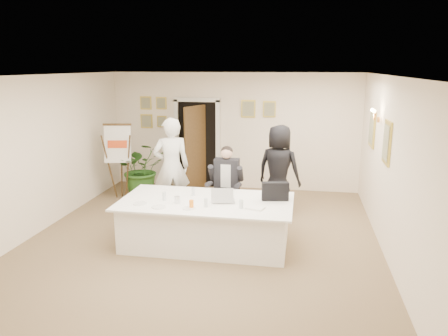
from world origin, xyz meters
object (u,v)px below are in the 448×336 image
standing_man (171,167)px  potted_palm (142,168)px  laptop (224,193)px  conference_table (206,222)px  flip_chart (119,165)px  standing_woman (279,169)px  paper_stack (255,208)px  steel_jug (177,200)px  seated_man (226,184)px  oj_glass (191,204)px  laptop_bag (275,191)px

standing_man → potted_palm: (-1.10, 1.23, -0.36)m
standing_man → laptop: standing_man is taller
conference_table → standing_man: (-1.01, 1.38, 0.59)m
flip_chart → conference_table: bearing=-42.0°
standing_woman → potted_palm: (-3.20, 0.73, -0.28)m
standing_man → laptop: (1.31, -1.37, -0.07)m
conference_table → paper_stack: size_ratio=10.20×
standing_woman → potted_palm: size_ratio=1.45×
conference_table → steel_jug: (-0.43, -0.21, 0.44)m
standing_woman → paper_stack: (-0.25, -2.17, -0.12)m
laptop → standing_woman: bearing=55.9°
seated_man → standing_man: (-1.14, 0.17, 0.24)m
flip_chart → oj_glass: size_ratio=12.90×
flip_chart → laptop_bag: 4.15m
conference_table → laptop: size_ratio=7.65×
flip_chart → paper_stack: bearing=-37.1°
oj_glass → steel_jug: 0.36m
flip_chart → standing_woman: standing_woman is taller
seated_man → oj_glass: bearing=-105.9°
potted_palm → standing_woman: bearing=-12.8°
laptop → laptop_bag: (0.83, 0.21, 0.01)m
laptop → flip_chart: bearing=130.0°
seated_man → laptop: size_ratio=3.99×
paper_stack → oj_glass: (-0.98, -0.14, 0.05)m
laptop_bag → potted_palm: bearing=132.9°
standing_man → laptop: bearing=110.5°
laptop_bag → standing_woman: bearing=80.7°
seated_man → paper_stack: 1.65m
conference_table → oj_glass: size_ratio=21.95×
flip_chart → standing_man: 1.73m
flip_chart → potted_palm: 0.55m
standing_woman → steel_jug: bearing=72.0°
laptop → laptop_bag: size_ratio=0.85×
paper_stack → steel_jug: steel_jug is taller
potted_palm → steel_jug: (1.68, -2.82, 0.21)m
paper_stack → steel_jug: bearing=176.8°
conference_table → flip_chart: bearing=138.0°
seated_man → steel_jug: (-0.56, -1.42, 0.09)m
laptop_bag → steel_jug: bearing=-175.3°
oj_glass → standing_woman: bearing=62.0°
laptop_bag → flip_chart: bearing=140.2°
standing_man → laptop: 1.90m
seated_man → paper_stack: seated_man is taller
paper_stack → standing_woman: bearing=83.5°
conference_table → laptop_bag: bearing=10.7°
conference_table → laptop: bearing=0.8°
seated_man → standing_woman: standing_woman is taller
flip_chart → laptop: (2.79, -2.24, 0.14)m
potted_palm → steel_jug: size_ratio=11.36×
laptop → steel_jug: bearing=-174.9°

